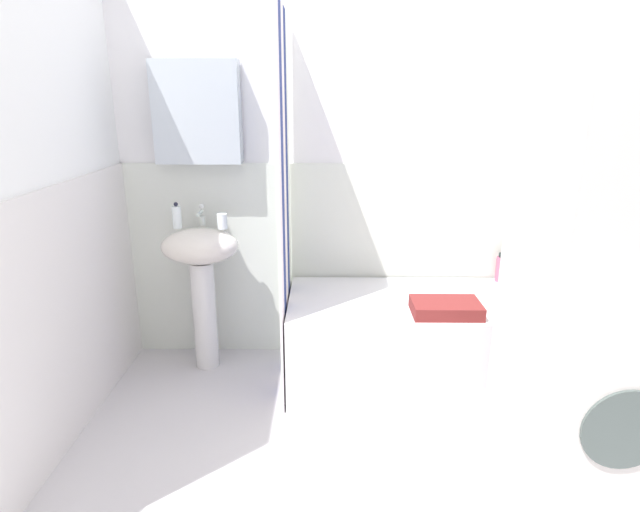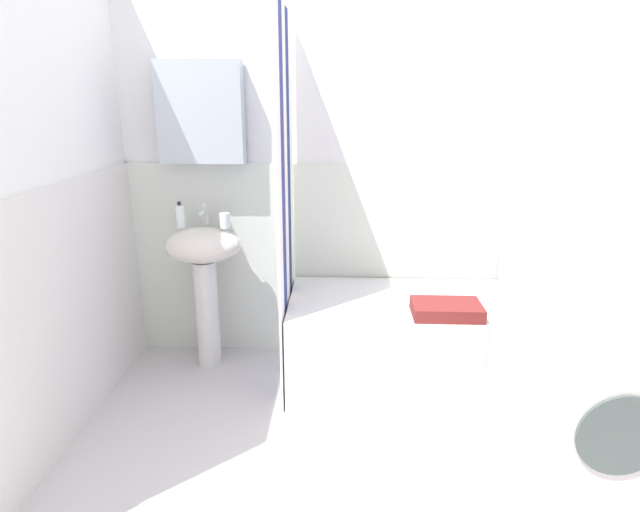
# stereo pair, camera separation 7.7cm
# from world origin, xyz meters

# --- Properties ---
(ground_plane) EXTENTS (4.80, 5.60, 0.04)m
(ground_plane) POSITION_xyz_m (0.00, 0.00, -0.02)
(ground_plane) COLOR silver
(wall_back_tiled) EXTENTS (3.60, 0.18, 2.40)m
(wall_back_tiled) POSITION_xyz_m (-0.06, 1.26, 1.14)
(wall_back_tiled) COLOR white
(wall_back_tiled) RESTS_ON ground_plane
(wall_left_tiled) EXTENTS (0.07, 1.81, 2.40)m
(wall_left_tiled) POSITION_xyz_m (-1.57, 0.34, 1.12)
(wall_left_tiled) COLOR white
(wall_left_tiled) RESTS_ON ground_plane
(sink) EXTENTS (0.44, 0.34, 0.86)m
(sink) POSITION_xyz_m (-1.06, 1.03, 0.63)
(sink) COLOR silver
(sink) RESTS_ON ground_plane
(faucet) EXTENTS (0.03, 0.12, 0.12)m
(faucet) POSITION_xyz_m (-1.06, 1.11, 0.92)
(faucet) COLOR silver
(faucet) RESTS_ON sink
(soap_dispenser) EXTENTS (0.05, 0.05, 0.15)m
(soap_dispenser) POSITION_xyz_m (-1.18, 1.05, 0.92)
(soap_dispenser) COLOR white
(soap_dispenser) RESTS_ON sink
(toothbrush_cup) EXTENTS (0.06, 0.06, 0.09)m
(toothbrush_cup) POSITION_xyz_m (-0.93, 1.04, 0.90)
(toothbrush_cup) COLOR white
(toothbrush_cup) RESTS_ON sink
(bathtub) EXTENTS (1.54, 0.69, 0.50)m
(bathtub) POSITION_xyz_m (0.23, 0.87, 0.25)
(bathtub) COLOR silver
(bathtub) RESTS_ON ground_plane
(shower_curtain) EXTENTS (0.01, 0.69, 2.00)m
(shower_curtain) POSITION_xyz_m (-0.56, 0.87, 1.00)
(shower_curtain) COLOR white
(shower_curtain) RESTS_ON ground_plane
(body_wash_bottle) EXTENTS (0.06, 0.06, 0.19)m
(body_wash_bottle) POSITION_xyz_m (0.90, 1.15, 0.60)
(body_wash_bottle) COLOR #277751
(body_wash_bottle) RESTS_ON bathtub
(conditioner_bottle) EXTENTS (0.06, 0.06, 0.15)m
(conditioner_bottle) POSITION_xyz_m (0.77, 1.14, 0.58)
(conditioner_bottle) COLOR gold
(conditioner_bottle) RESTS_ON bathtub
(lotion_bottle) EXTENTS (0.07, 0.07, 0.18)m
(lotion_bottle) POSITION_xyz_m (0.72, 1.17, 0.59)
(lotion_bottle) COLOR #C05573
(lotion_bottle) RESTS_ON bathtub
(towel_folded) EXTENTS (0.35, 0.22, 0.07)m
(towel_folded) POSITION_xyz_m (0.28, 0.66, 0.54)
(towel_folded) COLOR maroon
(towel_folded) RESTS_ON bathtub
(washer_dryer_stack) EXTENTS (0.57, 0.61, 1.72)m
(washer_dryer_stack) POSITION_xyz_m (0.70, 0.04, 0.86)
(washer_dryer_stack) COLOR silver
(washer_dryer_stack) RESTS_ON ground_plane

